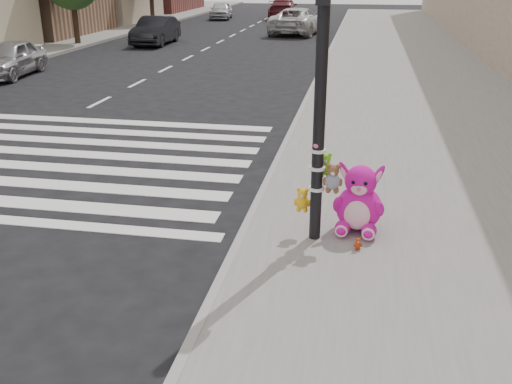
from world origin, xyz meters
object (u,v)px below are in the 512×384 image
(red_teddy, at_px, (358,244))
(signal_pole, at_px, (321,123))
(pink_bunny, at_px, (359,203))
(car_white_near, at_px, (298,21))
(car_dark_far, at_px, (156,31))
(car_silver_far, at_px, (9,58))

(red_teddy, bearing_deg, signal_pole, 143.56)
(pink_bunny, relative_size, car_white_near, 0.19)
(pink_bunny, relative_size, car_dark_far, 0.25)
(car_dark_far, bearing_deg, signal_pole, -66.31)
(car_silver_far, relative_size, car_white_near, 0.70)
(red_teddy, relative_size, car_dark_far, 0.04)
(car_dark_far, bearing_deg, car_white_near, 41.86)
(pink_bunny, bearing_deg, car_white_near, 103.70)
(signal_pole, xyz_separation_m, car_white_near, (-3.45, 27.77, -1.05))
(car_white_near, bearing_deg, signal_pole, 105.07)
(red_teddy, bearing_deg, car_dark_far, 105.57)
(pink_bunny, distance_m, car_white_near, 27.70)
(signal_pole, height_order, car_silver_far, signal_pole)
(pink_bunny, relative_size, red_teddy, 5.85)
(car_dark_far, height_order, car_white_near, car_white_near)
(red_teddy, distance_m, car_dark_far, 24.26)
(red_teddy, bearing_deg, pink_bunny, 80.90)
(car_dark_far, bearing_deg, red_teddy, -65.32)
(red_teddy, xyz_separation_m, car_silver_far, (-12.77, 11.94, 0.42))
(red_teddy, relative_size, car_silver_far, 0.05)
(signal_pole, relative_size, pink_bunny, 3.82)
(signal_pole, bearing_deg, car_dark_far, 115.19)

